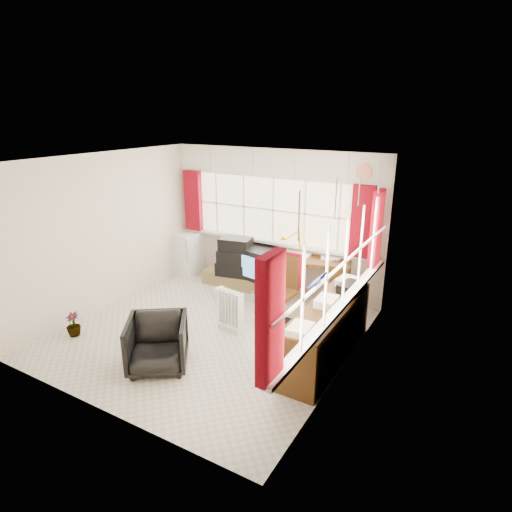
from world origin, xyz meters
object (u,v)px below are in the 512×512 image
at_px(desk, 311,277).
at_px(mini_fridge, 189,253).
at_px(task_chair, 284,287).
at_px(radiator, 231,314).
at_px(credenza, 327,331).
at_px(desk_lamp, 300,237).
at_px(office_chair, 157,344).
at_px(tv_bench, 240,279).
at_px(crt_tv, 258,262).

relative_size(desk, mini_fridge, 1.73).
bearing_deg(task_chair, radiator, -133.16).
bearing_deg(credenza, mini_fridge, 155.61).
height_order(desk_lamp, task_chair, desk_lamp).
height_order(office_chair, tv_bench, office_chair).
bearing_deg(crt_tv, office_chair, -87.06).
bearing_deg(crt_tv, task_chair, -43.39).
xyz_separation_m(office_chair, tv_bench, (-0.52, 2.78, -0.21)).
bearing_deg(office_chair, mini_fridge, 86.75).
relative_size(desk, office_chair, 1.94).
bearing_deg(mini_fridge, task_chair, -20.79).
bearing_deg(mini_fridge, crt_tv, -2.60).
height_order(radiator, tv_bench, radiator).
relative_size(office_chair, tv_bench, 0.53).
height_order(task_chair, mini_fridge, task_chair).
height_order(desk, desk_lamp, desk_lamp).
bearing_deg(desk, task_chair, -91.52).
height_order(desk, credenza, credenza).
relative_size(task_chair, mini_fridge, 1.34).
xyz_separation_m(radiator, crt_tv, (-0.40, 1.51, 0.27)).
height_order(desk, office_chair, desk).
height_order(desk_lamp, office_chair, desk_lamp).
relative_size(office_chair, mini_fridge, 0.89).
relative_size(desk, radiator, 2.31).
bearing_deg(credenza, tv_bench, 146.30).
height_order(task_chair, credenza, task_chair).
relative_size(task_chair, office_chair, 1.50).
height_order(radiator, credenza, credenza).
height_order(desk, tv_bench, desk).
bearing_deg(desk, office_chair, -106.46).
height_order(desk_lamp, crt_tv, desk_lamp).
xyz_separation_m(tv_bench, crt_tv, (0.38, 0.01, 0.40)).
distance_m(desk, crt_tv, 1.00).
bearing_deg(desk, radiator, -110.30).
xyz_separation_m(desk_lamp, credenza, (1.13, -1.59, -0.70)).
xyz_separation_m(radiator, tv_bench, (-0.78, 1.50, -0.13)).
bearing_deg(office_chair, task_chair, 31.39).
distance_m(radiator, mini_fridge, 2.58).
bearing_deg(radiator, mini_fridge, 142.16).
relative_size(radiator, tv_bench, 0.44).
distance_m(desk, office_chair, 2.99).
bearing_deg(office_chair, crt_tv, 57.92).
bearing_deg(task_chair, desk_lamp, 101.16).
bearing_deg(desk, crt_tv, -175.71).
bearing_deg(office_chair, desk_lamp, 42.59).
relative_size(crt_tv, mini_fridge, 0.86).
height_order(credenza, tv_bench, credenza).
xyz_separation_m(desk, radiator, (-0.58, -1.58, -0.17)).
bearing_deg(radiator, office_chair, -101.52).
height_order(radiator, crt_tv, crt_tv).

